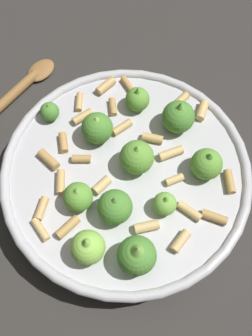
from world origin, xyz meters
The scene contains 3 objects.
ground_plane centered at (0.00, 0.00, 0.00)m, with size 2.40×2.40×0.00m, color #2D2B28.
cooking_pan centered at (0.00, 0.00, 0.03)m, with size 0.34×0.34×0.11m.
wooden_spoon centered at (-0.23, 0.03, 0.01)m, with size 0.05×0.23×0.02m.
Camera 1 is at (0.11, -0.19, 0.53)m, focal length 42.37 mm.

